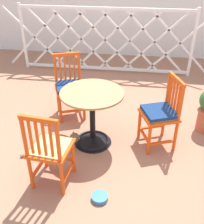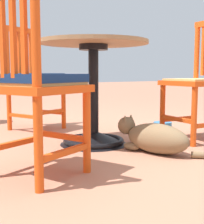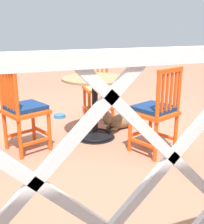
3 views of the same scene
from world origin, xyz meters
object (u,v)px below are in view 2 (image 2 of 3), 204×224
Objects in this scene: orange_chair_facing_out at (34,86)px; orange_chair_near_fence at (198,83)px; tabby_cat at (152,138)px; cafe_table at (94,105)px; orange_chair_at_corner at (34,80)px; pet_water_bowl at (163,125)px.

orange_chair_near_fence is (0.12, -1.37, -0.01)m from orange_chair_facing_out.
tabby_cat is at bearing 100.13° from orange_chair_near_fence.
cafe_table is 0.83× the size of orange_chair_at_corner.
orange_chair_facing_out is at bearing 156.66° from orange_chair_at_corner.
cafe_table is 0.98m from pet_water_bowl.
tabby_cat is at bearing -167.92° from orange_chair_at_corner.
pet_water_bowl is at bearing -18.60° from orange_chair_near_fence.
orange_chair_at_corner is at bearing 6.06° from cafe_table.
orange_chair_near_fence is at bearing -112.96° from cafe_table.
cafe_table is 0.84m from orange_chair_at_corner.
orange_chair_facing_out is 0.88m from tabby_cat.
cafe_table is at bearing 67.04° from orange_chair_near_fence.
orange_chair_at_corner is at bearing -23.34° from orange_chair_facing_out.
orange_chair_at_corner is 1.25m from pet_water_bowl.
cafe_table is at bearing -173.94° from orange_chair_at_corner.
orange_chair_facing_out is (-0.44, 0.63, 0.16)m from cafe_table.
orange_chair_near_fence is at bearing -84.93° from orange_chair_facing_out.
tabby_cat is (-1.24, -0.26, -0.35)m from orange_chair_at_corner.
orange_chair_facing_out reaches higher than cafe_table.
pet_water_bowl is at bearing -67.08° from orange_chair_facing_out.
orange_chair_near_fence is at bearing -143.93° from orange_chair_at_corner.
tabby_cat is (-0.10, 0.56, -0.34)m from orange_chair_near_fence.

